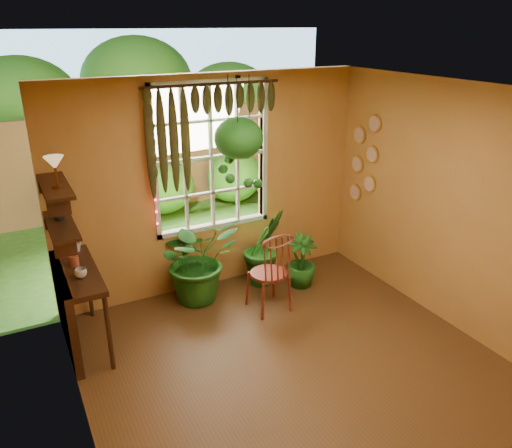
# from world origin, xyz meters

# --- Properties ---
(floor) EXTENTS (4.50, 4.50, 0.00)m
(floor) POSITION_xyz_m (0.00, 0.00, 0.00)
(floor) COLOR #523417
(floor) RESTS_ON ground
(ceiling) EXTENTS (4.50, 4.50, 0.00)m
(ceiling) POSITION_xyz_m (0.00, 0.00, 2.70)
(ceiling) COLOR white
(ceiling) RESTS_ON wall_back
(wall_back) EXTENTS (4.00, 0.00, 4.00)m
(wall_back) POSITION_xyz_m (0.00, 2.25, 1.35)
(wall_back) COLOR #C68B43
(wall_back) RESTS_ON floor
(wall_left) EXTENTS (0.00, 4.50, 4.50)m
(wall_left) POSITION_xyz_m (-2.00, 0.00, 1.35)
(wall_left) COLOR #C68B43
(wall_left) RESTS_ON floor
(wall_right) EXTENTS (0.00, 4.50, 4.50)m
(wall_right) POSITION_xyz_m (2.00, 0.00, 1.35)
(wall_right) COLOR #C68B43
(wall_right) RESTS_ON floor
(window) EXTENTS (1.52, 0.10, 1.86)m
(window) POSITION_xyz_m (0.00, 2.28, 1.70)
(window) COLOR silver
(window) RESTS_ON wall_back
(valance_vine) EXTENTS (1.70, 0.12, 1.10)m
(valance_vine) POSITION_xyz_m (-0.08, 2.16, 2.28)
(valance_vine) COLOR #39210F
(valance_vine) RESTS_ON window
(string_lights) EXTENTS (0.03, 0.03, 1.54)m
(string_lights) POSITION_xyz_m (-0.76, 2.19, 1.75)
(string_lights) COLOR #FF2633
(string_lights) RESTS_ON window
(wall_plates) EXTENTS (0.04, 0.32, 1.10)m
(wall_plates) POSITION_xyz_m (1.98, 1.79, 1.55)
(wall_plates) COLOR #FFF0D0
(wall_plates) RESTS_ON wall_right
(counter_ledge) EXTENTS (0.40, 1.20, 0.90)m
(counter_ledge) POSITION_xyz_m (-1.91, 1.60, 0.55)
(counter_ledge) COLOR #39210F
(counter_ledge) RESTS_ON floor
(shelf_lower) EXTENTS (0.25, 0.90, 0.04)m
(shelf_lower) POSITION_xyz_m (-1.88, 1.60, 1.40)
(shelf_lower) COLOR #39210F
(shelf_lower) RESTS_ON wall_left
(shelf_upper) EXTENTS (0.25, 0.90, 0.04)m
(shelf_upper) POSITION_xyz_m (-1.88, 1.60, 1.80)
(shelf_upper) COLOR #39210F
(shelf_upper) RESTS_ON wall_left
(backyard) EXTENTS (14.00, 10.00, 12.00)m
(backyard) POSITION_xyz_m (0.24, 6.87, 1.28)
(backyard) COLOR #1F5217
(backyard) RESTS_ON ground
(windsor_chair) EXTENTS (0.46, 0.49, 1.18)m
(windsor_chair) POSITION_xyz_m (0.30, 1.31, 0.34)
(windsor_chair) COLOR maroon
(windsor_chair) RESTS_ON floor
(potted_plant_left) EXTENTS (1.08, 0.96, 1.11)m
(potted_plant_left) POSITION_xyz_m (-0.36, 1.94, 0.55)
(potted_plant_left) COLOR #174C14
(potted_plant_left) RESTS_ON floor
(potted_plant_mid) EXTENTS (0.60, 0.50, 1.03)m
(potted_plant_mid) POSITION_xyz_m (0.56, 1.94, 0.52)
(potted_plant_mid) COLOR #174C14
(potted_plant_mid) RESTS_ON floor
(potted_plant_right) EXTENTS (0.40, 0.40, 0.71)m
(potted_plant_right) POSITION_xyz_m (0.95, 1.64, 0.35)
(potted_plant_right) COLOR #174C14
(potted_plant_right) RESTS_ON floor
(hanging_basket) EXTENTS (0.57, 0.57, 1.34)m
(hanging_basket) POSITION_xyz_m (0.19, 1.88, 1.92)
(hanging_basket) COLOR black
(hanging_basket) RESTS_ON ceiling
(cup_a) EXTENTS (0.13, 0.13, 0.09)m
(cup_a) POSITION_xyz_m (-1.78, 1.40, 0.95)
(cup_a) COLOR silver
(cup_a) RESTS_ON counter_ledge
(cup_b) EXTENTS (0.13, 0.13, 0.10)m
(cup_b) POSITION_xyz_m (-1.72, 2.05, 0.95)
(cup_b) COLOR beige
(cup_b) RESTS_ON counter_ledge
(brush_jar) EXTENTS (0.10, 0.10, 0.36)m
(brush_jar) POSITION_xyz_m (-1.80, 1.69, 1.04)
(brush_jar) COLOR brown
(brush_jar) RESTS_ON counter_ledge
(shelf_vase) EXTENTS (0.15, 0.15, 0.13)m
(shelf_vase) POSITION_xyz_m (-1.87, 1.73, 1.48)
(shelf_vase) COLOR #B2AD99
(shelf_vase) RESTS_ON shelf_lower
(tiffany_lamp) EXTENTS (0.18, 0.18, 0.30)m
(tiffany_lamp) POSITION_xyz_m (-1.86, 1.47, 2.04)
(tiffany_lamp) COLOR brown
(tiffany_lamp) RESTS_ON shelf_upper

